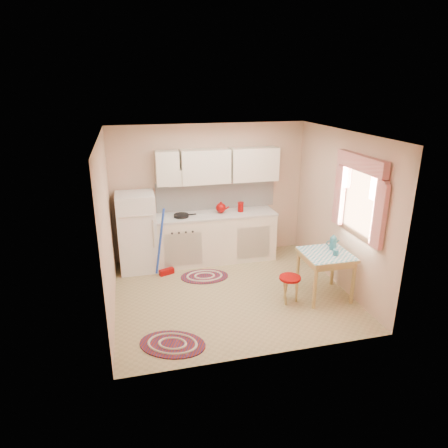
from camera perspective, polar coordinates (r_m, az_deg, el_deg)
The scene contains 14 objects.
room_shell at distance 6.12m, azimuth 1.96°, elevation 4.62°, with size 3.64×3.60×2.52m.
fridge at distance 7.15m, azimuth -12.29°, elevation -1.17°, with size 0.65×0.60×1.40m, color white.
broom at distance 6.88m, azimuth -8.41°, elevation -2.65°, with size 0.28×0.12×1.20m, color blue, non-canonical shape.
base_cabinets at distance 7.43m, azimuth -1.42°, elevation -2.03°, with size 2.25×0.60×0.88m, color white.
countertop at distance 7.28m, azimuth -1.45°, elevation 1.34°, with size 2.27×0.62×0.04m, color beige.
frying_pan at distance 7.12m, azimuth -6.13°, elevation 1.19°, with size 0.26×0.26×0.05m, color black.
red_kettle at distance 7.27m, azimuth -0.45°, elevation 2.33°, with size 0.20×0.18×0.20m, color #920505, non-canonical shape.
red_canister at distance 7.37m, azimuth 2.38°, elevation 2.37°, with size 0.11×0.11×0.16m, color #920505.
table at distance 6.42m, azimuth 14.16°, elevation -7.07°, with size 0.72×0.72×0.72m, color tan.
stool at distance 6.22m, azimuth 9.32°, elevation -9.20°, with size 0.33×0.33×0.42m, color #920505.
coffee_pot at distance 6.40m, azimuth 15.33°, elevation -2.48°, with size 0.13×0.11×0.26m, color #296C7D, non-canonical shape.
mug at distance 6.22m, azimuth 15.67°, elevation -3.95°, with size 0.08×0.08×0.10m, color #296C7D.
rug_center at distance 6.97m, azimuth -2.80°, elevation -7.49°, with size 0.82×0.55×0.02m, color maroon, non-canonical shape.
rug_left at distance 5.38m, azimuth -7.36°, elevation -16.67°, with size 0.87×0.58×0.02m, color maroon, non-canonical shape.
Camera 1 is at (-1.46, -5.45, 3.17)m, focal length 32.00 mm.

